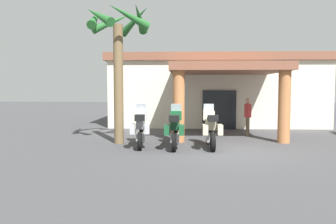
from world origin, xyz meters
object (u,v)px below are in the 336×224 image
motorcycle_cream (211,129)px  palm_tree_roadside (118,41)px  motorcycle_silver (141,128)px  pedestrian (248,114)px  motel_building (214,90)px  motorcycle_green (175,129)px

motorcycle_cream → palm_tree_roadside: (-3.64, 0.72, 3.39)m
motorcycle_silver → palm_tree_roadside: (-0.99, 0.71, 3.39)m
pedestrian → motorcycle_cream: bearing=58.7°
motorcycle_cream → palm_tree_roadside: palm_tree_roadside is taller
motel_building → pedestrian: motel_building is taller
pedestrian → motel_building: bearing=-78.9°
motel_building → palm_tree_roadside: bearing=-120.1°
motorcycle_green → motorcycle_cream: 1.33m
motorcycle_cream → pedestrian: pedestrian is taller
motorcycle_green → pedestrian: (3.14, 3.37, 0.33)m
motorcycle_green → palm_tree_roadside: (-2.32, 0.86, 3.39)m
motorcycle_silver → pedestrian: size_ratio=1.26×
motel_building → palm_tree_roadside: 9.26m
motorcycle_cream → palm_tree_roadside: bearing=74.9°
motorcycle_cream → palm_tree_roadside: size_ratio=0.40×
motorcycle_green → pedestrian: size_ratio=1.26×
motorcycle_silver → motel_building: bearing=-27.5°
motel_building → motorcycle_green: motel_building is taller
motorcycle_cream → motorcycle_silver: bearing=85.8°
motorcycle_green → motorcycle_cream: size_ratio=1.00×
palm_tree_roadside → motorcycle_silver: bearing=-35.5°
motorcycle_silver → motorcycle_green: bearing=-104.2°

